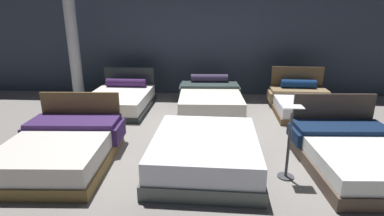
# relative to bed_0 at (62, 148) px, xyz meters

# --- Properties ---
(ground_plane) EXTENTS (18.00, 18.00, 0.02)m
(ground_plane) POSITION_rel_bed_0_xyz_m (2.32, 1.29, -0.26)
(ground_plane) COLOR gray
(showroom_back_wall) EXTENTS (18.00, 0.06, 3.50)m
(showroom_back_wall) POSITION_rel_bed_0_xyz_m (2.32, 4.61, 1.50)
(showroom_back_wall) COLOR #333D4C
(showroom_back_wall) RESTS_ON ground_plane
(bed_0) EXTENTS (1.67, 2.09, 0.94)m
(bed_0) POSITION_rel_bed_0_xyz_m (0.00, 0.00, 0.00)
(bed_0) COLOR brown
(bed_0) RESTS_ON ground_plane
(bed_1) EXTENTS (1.68, 2.01, 0.52)m
(bed_1) POSITION_rel_bed_0_xyz_m (2.27, -0.03, 0.00)
(bed_1) COLOR #515A54
(bed_1) RESTS_ON ground_plane
(bed_2) EXTENTS (1.66, 2.13, 0.96)m
(bed_2) POSITION_rel_bed_0_xyz_m (4.58, 0.07, -0.02)
(bed_2) COLOR #4F3F33
(bed_2) RESTS_ON ground_plane
(bed_3) EXTENTS (1.51, 2.09, 0.89)m
(bed_3) POSITION_rel_bed_0_xyz_m (0.07, 2.92, -0.02)
(bed_3) COLOR black
(bed_3) RESTS_ON ground_plane
(bed_4) EXTENTS (1.60, 2.21, 0.77)m
(bed_4) POSITION_rel_bed_0_xyz_m (2.34, 2.82, 0.02)
(bed_4) COLOR #32352C
(bed_4) RESTS_ON ground_plane
(bed_5) EXTENTS (1.55, 1.97, 0.97)m
(bed_5) POSITION_rel_bed_0_xyz_m (4.61, 2.95, -0.03)
(bed_5) COLOR brown
(bed_5) RESTS_ON ground_plane
(price_sign) EXTENTS (0.28, 0.24, 1.09)m
(price_sign) POSITION_rel_bed_0_xyz_m (3.46, -0.24, 0.17)
(price_sign) COLOR #3F3F44
(price_sign) RESTS_ON ground_plane
(support_pillar) EXTENTS (0.30, 0.30, 3.50)m
(support_pillar) POSITION_rel_bed_0_xyz_m (-1.37, 3.81, 1.50)
(support_pillar) COLOR silver
(support_pillar) RESTS_ON ground_plane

